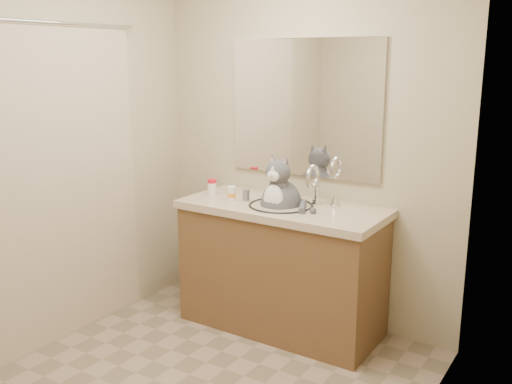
# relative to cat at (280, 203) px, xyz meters

# --- Properties ---
(room) EXTENTS (2.22, 2.52, 2.42)m
(room) POSITION_rel_cat_xyz_m (0.01, -0.96, 0.34)
(room) COLOR gray
(room) RESTS_ON ground
(vanity) EXTENTS (1.34, 0.59, 1.12)m
(vanity) POSITION_rel_cat_xyz_m (0.01, 0.00, -0.42)
(vanity) COLOR brown
(vanity) RESTS_ON ground
(mirror) EXTENTS (1.10, 0.02, 0.90)m
(mirror) POSITION_rel_cat_xyz_m (0.01, 0.27, 0.59)
(mirror) COLOR white
(mirror) RESTS_ON room
(shower_curtain) EXTENTS (0.02, 1.30, 1.93)m
(shower_curtain) POSITION_rel_cat_xyz_m (-1.04, -0.86, 0.17)
(shower_curtain) COLOR #C1B092
(shower_curtain) RESTS_ON ground
(cat) EXTENTS (0.38, 0.30, 0.53)m
(cat) POSITION_rel_cat_xyz_m (0.00, 0.00, 0.00)
(cat) COLOR #4D4E53
(cat) RESTS_ON vanity
(pill_bottle_redcap) EXTENTS (0.08, 0.08, 0.11)m
(pill_bottle_redcap) POSITION_rel_cat_xyz_m (-0.54, -0.01, 0.04)
(pill_bottle_redcap) COLOR white
(pill_bottle_redcap) RESTS_ON vanity
(pill_bottle_orange) EXTENTS (0.07, 0.07, 0.10)m
(pill_bottle_orange) POSITION_rel_cat_xyz_m (-0.33, -0.08, 0.03)
(pill_bottle_orange) COLOR white
(pill_bottle_orange) RESTS_ON vanity
(grey_canister) EXTENTS (0.05, 0.05, 0.08)m
(grey_canister) POSITION_rel_cat_xyz_m (-0.25, -0.03, 0.02)
(grey_canister) COLOR gray
(grey_canister) RESTS_ON vanity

